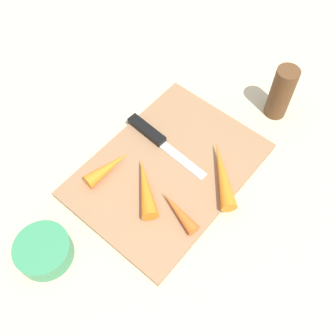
{
  "coord_description": "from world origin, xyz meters",
  "views": [
    {
      "loc": [
        -0.29,
        -0.25,
        0.65
      ],
      "look_at": [
        0.0,
        0.0,
        0.01
      ],
      "focal_mm": 41.43,
      "sensor_mm": 36.0,
      "label": 1
    }
  ],
  "objects_px": {
    "small_bowl": "(44,251)",
    "carrot_longest": "(222,174)",
    "knife": "(151,134)",
    "carrot_shortest": "(178,211)",
    "cutting_board": "(168,170)",
    "pepper_grinder": "(281,93)",
    "carrot_long": "(144,185)",
    "carrot_short": "(109,167)"
  },
  "relations": [
    {
      "from": "carrot_longest",
      "to": "carrot_short",
      "type": "height_order",
      "value": "carrot_longest"
    },
    {
      "from": "small_bowl",
      "to": "pepper_grinder",
      "type": "height_order",
      "value": "pepper_grinder"
    },
    {
      "from": "carrot_short",
      "to": "cutting_board",
      "type": "bearing_deg",
      "value": -38.61
    },
    {
      "from": "cutting_board",
      "to": "knife",
      "type": "bearing_deg",
      "value": 63.59
    },
    {
      "from": "carrot_shortest",
      "to": "small_bowl",
      "type": "relative_size",
      "value": 0.97
    },
    {
      "from": "cutting_board",
      "to": "pepper_grinder",
      "type": "distance_m",
      "value": 0.28
    },
    {
      "from": "carrot_longest",
      "to": "pepper_grinder",
      "type": "height_order",
      "value": "pepper_grinder"
    },
    {
      "from": "carrot_longest",
      "to": "carrot_long",
      "type": "bearing_deg",
      "value": 93.97
    },
    {
      "from": "small_bowl",
      "to": "pepper_grinder",
      "type": "distance_m",
      "value": 0.54
    },
    {
      "from": "carrot_longest",
      "to": "carrot_short",
      "type": "relative_size",
      "value": 1.44
    },
    {
      "from": "pepper_grinder",
      "to": "carrot_shortest",
      "type": "bearing_deg",
      "value": 179.37
    },
    {
      "from": "carrot_shortest",
      "to": "cutting_board",
      "type": "bearing_deg",
      "value": -25.76
    },
    {
      "from": "carrot_long",
      "to": "small_bowl",
      "type": "xyz_separation_m",
      "value": [
        -0.2,
        0.05,
        -0.01
      ]
    },
    {
      "from": "knife",
      "to": "carrot_shortest",
      "type": "xyz_separation_m",
      "value": [
        -0.1,
        -0.15,
        0.01
      ]
    },
    {
      "from": "cutting_board",
      "to": "carrot_shortest",
      "type": "relative_size",
      "value": 3.92
    },
    {
      "from": "carrot_long",
      "to": "carrot_longest",
      "type": "bearing_deg",
      "value": -90.14
    },
    {
      "from": "carrot_shortest",
      "to": "small_bowl",
      "type": "bearing_deg",
      "value": 70.89
    },
    {
      "from": "small_bowl",
      "to": "carrot_longest",
      "type": "bearing_deg",
      "value": -24.79
    },
    {
      "from": "carrot_long",
      "to": "carrot_short",
      "type": "relative_size",
      "value": 1.21
    },
    {
      "from": "carrot_shortest",
      "to": "small_bowl",
      "type": "distance_m",
      "value": 0.24
    },
    {
      "from": "cutting_board",
      "to": "small_bowl",
      "type": "xyz_separation_m",
      "value": [
        -0.26,
        0.05,
        0.01
      ]
    },
    {
      "from": "knife",
      "to": "small_bowl",
      "type": "xyz_separation_m",
      "value": [
        -0.3,
        -0.02,
        0.0
      ]
    },
    {
      "from": "knife",
      "to": "carrot_shortest",
      "type": "height_order",
      "value": "carrot_shortest"
    },
    {
      "from": "carrot_long",
      "to": "carrot_shortest",
      "type": "bearing_deg",
      "value": -138.45
    },
    {
      "from": "carrot_shortest",
      "to": "pepper_grinder",
      "type": "bearing_deg",
      "value": -77.1
    },
    {
      "from": "knife",
      "to": "carrot_short",
      "type": "relative_size",
      "value": 2.02
    },
    {
      "from": "carrot_long",
      "to": "pepper_grinder",
      "type": "distance_m",
      "value": 0.34
    },
    {
      "from": "carrot_long",
      "to": "pepper_grinder",
      "type": "relative_size",
      "value": 1.01
    },
    {
      "from": "knife",
      "to": "carrot_shortest",
      "type": "distance_m",
      "value": 0.18
    },
    {
      "from": "pepper_grinder",
      "to": "carrot_longest",
      "type": "bearing_deg",
      "value": -176.82
    },
    {
      "from": "knife",
      "to": "carrot_long",
      "type": "xyz_separation_m",
      "value": [
        -0.1,
        -0.07,
        0.01
      ]
    },
    {
      "from": "carrot_longest",
      "to": "carrot_short",
      "type": "distance_m",
      "value": 0.21
    },
    {
      "from": "carrot_longest",
      "to": "small_bowl",
      "type": "xyz_separation_m",
      "value": [
        -0.31,
        0.14,
        -0.01
      ]
    },
    {
      "from": "carrot_longest",
      "to": "carrot_shortest",
      "type": "xyz_separation_m",
      "value": [
        -0.11,
        0.02,
        -0.0
      ]
    },
    {
      "from": "carrot_long",
      "to": "carrot_short",
      "type": "distance_m",
      "value": 0.08
    },
    {
      "from": "carrot_longest",
      "to": "carrot_shortest",
      "type": "height_order",
      "value": "carrot_longest"
    },
    {
      "from": "cutting_board",
      "to": "small_bowl",
      "type": "relative_size",
      "value": 3.79
    },
    {
      "from": "carrot_shortest",
      "to": "small_bowl",
      "type": "xyz_separation_m",
      "value": [
        -0.2,
        0.13,
        -0.0
      ]
    },
    {
      "from": "cutting_board",
      "to": "small_bowl",
      "type": "height_order",
      "value": "small_bowl"
    },
    {
      "from": "pepper_grinder",
      "to": "carrot_short",
      "type": "bearing_deg",
      "value": 154.54
    },
    {
      "from": "cutting_board",
      "to": "carrot_shortest",
      "type": "distance_m",
      "value": 0.1
    },
    {
      "from": "carrot_longest",
      "to": "carrot_shortest",
      "type": "relative_size",
      "value": 1.56
    }
  ]
}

